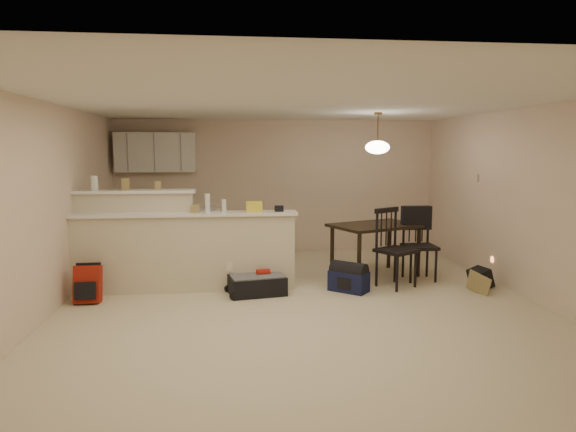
{
  "coord_description": "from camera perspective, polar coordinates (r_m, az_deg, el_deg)",
  "views": [
    {
      "loc": [
        -0.87,
        -6.16,
        1.94
      ],
      "look_at": [
        -0.1,
        0.7,
        1.05
      ],
      "focal_mm": 32.0,
      "sensor_mm": 36.0,
      "label": 1
    }
  ],
  "objects": [
    {
      "name": "room",
      "position": [
        6.26,
        1.62,
        1.02
      ],
      "size": [
        7.0,
        7.02,
        2.5
      ],
      "color": "beige",
      "rests_on": "ground"
    },
    {
      "name": "breakfast_bar",
      "position": [
        7.32,
        -13.29,
        -3.34
      ],
      "size": [
        3.08,
        0.58,
        1.39
      ],
      "color": "beige",
      "rests_on": "ground"
    },
    {
      "name": "upper_cabinets",
      "position": [
        9.57,
        -14.49,
        6.87
      ],
      "size": [
        1.4,
        0.34,
        0.7
      ],
      "primitive_type": "cube",
      "color": "white",
      "rests_on": "room"
    },
    {
      "name": "kitchen_counter",
      "position": [
        9.53,
        -13.13,
        -1.85
      ],
      "size": [
        1.8,
        0.6,
        0.9
      ],
      "primitive_type": "cube",
      "color": "white",
      "rests_on": "ground"
    },
    {
      "name": "thermostat",
      "position": [
        8.63,
        20.19,
        3.97
      ],
      "size": [
        0.02,
        0.12,
        0.12
      ],
      "primitive_type": "cube",
      "color": "beige",
      "rests_on": "room"
    },
    {
      "name": "jar",
      "position": [
        7.53,
        -20.73,
        3.45
      ],
      "size": [
        0.1,
        0.1,
        0.2
      ],
      "primitive_type": "cylinder",
      "color": "silver",
      "rests_on": "breakfast_bar"
    },
    {
      "name": "cereal_box",
      "position": [
        7.44,
        -17.6,
        3.38
      ],
      "size": [
        0.1,
        0.07,
        0.16
      ],
      "primitive_type": "cube",
      "color": "#98834E",
      "rests_on": "breakfast_bar"
    },
    {
      "name": "small_box",
      "position": [
        7.36,
        -14.26,
        3.31
      ],
      "size": [
        0.08,
        0.06,
        0.12
      ],
      "primitive_type": "cube",
      "color": "#98834E",
      "rests_on": "breakfast_bar"
    },
    {
      "name": "bottle_a",
      "position": [
        7.1,
        -8.95,
        1.44
      ],
      "size": [
        0.07,
        0.07,
        0.26
      ],
      "primitive_type": "cylinder",
      "color": "silver",
      "rests_on": "breakfast_bar"
    },
    {
      "name": "bottle_b",
      "position": [
        7.1,
        -7.13,
        1.15
      ],
      "size": [
        0.06,
        0.06,
        0.18
      ],
      "primitive_type": "cylinder",
      "color": "silver",
      "rests_on": "breakfast_bar"
    },
    {
      "name": "bag_lump",
      "position": [
        7.11,
        -3.78,
        1.03
      ],
      "size": [
        0.22,
        0.18,
        0.14
      ],
      "primitive_type": "cube",
      "color": "#98834E",
      "rests_on": "breakfast_bar"
    },
    {
      "name": "pouch",
      "position": [
        7.14,
        -1.0,
        0.83
      ],
      "size": [
        0.12,
        0.1,
        0.08
      ],
      "primitive_type": "cube",
      "color": "#98834E",
      "rests_on": "breakfast_bar"
    },
    {
      "name": "extra_item_x",
      "position": [
        7.12,
        -10.25,
        0.8
      ],
      "size": [
        0.12,
        0.1,
        0.11
      ],
      "primitive_type": "cube",
      "color": "#98834E",
      "rests_on": "breakfast_bar"
    },
    {
      "name": "dining_table",
      "position": [
        7.98,
        9.7,
        -1.59
      ],
      "size": [
        1.53,
        1.3,
        0.81
      ],
      "rotation": [
        0.0,
        0.0,
        0.39
      ],
      "color": "black",
      "rests_on": "ground"
    },
    {
      "name": "pendant_lamp",
      "position": [
        7.88,
        9.9,
        7.6
      ],
      "size": [
        0.36,
        0.36,
        0.62
      ],
      "color": "brown",
      "rests_on": "room"
    },
    {
      "name": "dining_chair_near",
      "position": [
        7.43,
        11.97,
        -3.52
      ],
      "size": [
        0.66,
        0.65,
        1.12
      ],
      "primitive_type": null,
      "rotation": [
        0.0,
        0.0,
        0.55
      ],
      "color": "black",
      "rests_on": "ground"
    },
    {
      "name": "dining_chair_far",
      "position": [
        7.92,
        14.43,
        -3.09
      ],
      "size": [
        0.48,
        0.46,
        1.07
      ],
      "primitive_type": null,
      "rotation": [
        0.0,
        0.0,
        -0.02
      ],
      "color": "black",
      "rests_on": "ground"
    },
    {
      "name": "suitcase",
      "position": [
        7.02,
        -3.47,
        -7.66
      ],
      "size": [
        0.81,
        0.6,
        0.25
      ],
      "primitive_type": "cube",
      "rotation": [
        0.0,
        0.0,
        0.18
      ],
      "color": "black",
      "rests_on": "ground"
    },
    {
      "name": "red_backpack",
      "position": [
        7.08,
        -21.35,
        -7.07
      ],
      "size": [
        0.32,
        0.2,
        0.48
      ],
      "primitive_type": "cube",
      "rotation": [
        0.0,
        0.0,
        0.01
      ],
      "color": "#A01E12",
      "rests_on": "ground"
    },
    {
      "name": "navy_duffel",
      "position": [
        7.18,
        6.77,
        -7.21
      ],
      "size": [
        0.58,
        0.55,
        0.28
      ],
      "primitive_type": "cube",
      "rotation": [
        0.0,
        0.0,
        -0.7
      ],
      "color": "#13183C",
      "rests_on": "ground"
    },
    {
      "name": "black_daypack",
      "position": [
        7.84,
        20.59,
        -6.47
      ],
      "size": [
        0.26,
        0.33,
        0.26
      ],
      "primitive_type": "cube",
      "rotation": [
        0.0,
        0.0,
        1.75
      ],
      "color": "black",
      "rests_on": "ground"
    },
    {
      "name": "cardboard_sheet",
      "position": [
        7.48,
        20.42,
        -7.06
      ],
      "size": [
        0.16,
        0.33,
        0.27
      ],
      "primitive_type": "cube",
      "rotation": [
        0.0,
        0.0,
        1.99
      ],
      "color": "#98834E",
      "rests_on": "ground"
    }
  ]
}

